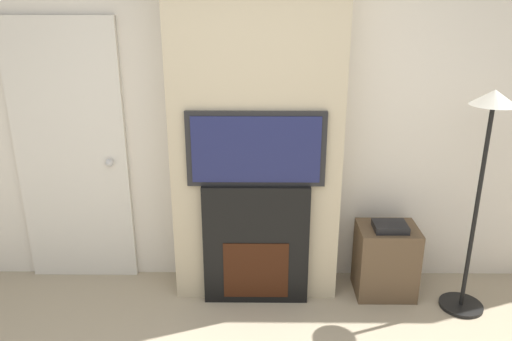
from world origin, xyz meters
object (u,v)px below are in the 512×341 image
(media_stand, at_px, (386,259))
(floor_lamp, at_px, (485,155))
(television, at_px, (256,149))
(fireplace, at_px, (256,244))

(media_stand, bearing_deg, floor_lamp, -19.91)
(television, bearing_deg, fireplace, 90.00)
(television, height_order, floor_lamp, floor_lamp)
(television, xyz_separation_m, media_stand, (0.98, 0.09, -0.90))
(fireplace, xyz_separation_m, television, (0.00, -0.00, 0.73))
(television, height_order, media_stand, television)
(fireplace, bearing_deg, media_stand, 5.12)
(floor_lamp, xyz_separation_m, media_stand, (-0.53, 0.19, -0.89))
(fireplace, xyz_separation_m, media_stand, (0.98, 0.09, -0.17))
(television, relative_size, floor_lamp, 0.59)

